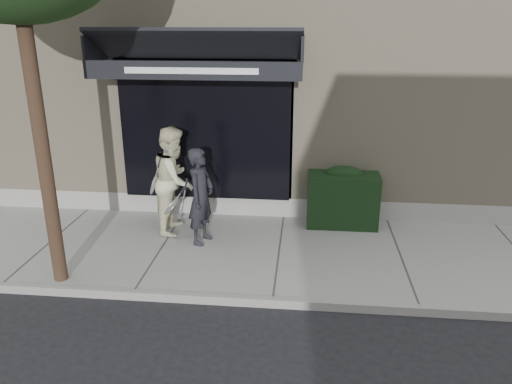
# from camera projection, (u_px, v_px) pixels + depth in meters

# --- Properties ---
(ground) EXTENTS (80.00, 80.00, 0.00)m
(ground) POSITION_uv_depth(u_px,v_px,m) (279.00, 257.00, 8.43)
(ground) COLOR black
(ground) RESTS_ON ground
(sidewalk) EXTENTS (20.00, 3.00, 0.12)m
(sidewalk) POSITION_uv_depth(u_px,v_px,m) (279.00, 253.00, 8.41)
(sidewalk) COLOR gray
(sidewalk) RESTS_ON ground
(curb) EXTENTS (20.00, 0.10, 0.14)m
(curb) POSITION_uv_depth(u_px,v_px,m) (273.00, 302.00, 6.95)
(curb) COLOR gray
(curb) RESTS_ON ground
(building_facade) EXTENTS (14.30, 8.04, 5.64)m
(building_facade) POSITION_uv_depth(u_px,v_px,m) (292.00, 64.00, 12.17)
(building_facade) COLOR tan
(building_facade) RESTS_ON ground
(hedge) EXTENTS (1.30, 0.70, 1.14)m
(hedge) POSITION_uv_depth(u_px,v_px,m) (343.00, 197.00, 9.28)
(hedge) COLOR black
(hedge) RESTS_ON sidewalk
(pedestrian_front) EXTENTS (0.86, 0.87, 1.68)m
(pedestrian_front) POSITION_uv_depth(u_px,v_px,m) (201.00, 197.00, 8.44)
(pedestrian_front) COLOR black
(pedestrian_front) RESTS_ON sidewalk
(pedestrian_back) EXTENTS (0.77, 0.94, 1.92)m
(pedestrian_back) POSITION_uv_depth(u_px,v_px,m) (175.00, 180.00, 8.89)
(pedestrian_back) COLOR beige
(pedestrian_back) RESTS_ON sidewalk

